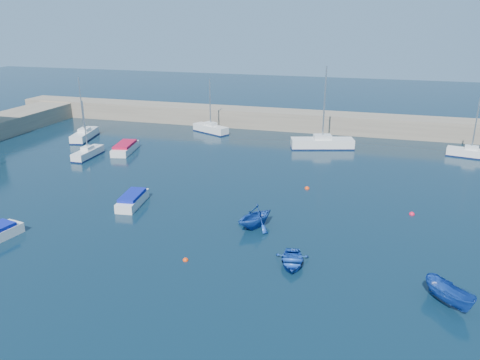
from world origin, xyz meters
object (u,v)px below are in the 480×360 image
(dinghy_center, at_px, (292,261))
(sailboat_7, at_px, (471,153))
(dinghy_right, at_px, (449,295))
(sailboat_5, at_px, (211,129))
(dinghy_left, at_px, (255,216))
(motorboat_2, at_px, (125,148))
(sailboat_3, at_px, (88,153))
(sailboat_4, at_px, (85,135))
(motorboat_1, at_px, (133,200))
(sailboat_6, at_px, (322,143))

(dinghy_center, bearing_deg, sailboat_7, 53.91)
(sailboat_7, relative_size, dinghy_right, 2.04)
(sailboat_5, height_order, dinghy_right, sailboat_5)
(dinghy_center, distance_m, dinghy_left, 6.47)
(motorboat_2, bearing_deg, sailboat_3, -143.83)
(dinghy_center, relative_size, dinghy_left, 0.90)
(sailboat_4, height_order, motorboat_1, sailboat_4)
(motorboat_1, bearing_deg, sailboat_5, 87.81)
(sailboat_3, distance_m, sailboat_7, 45.62)
(dinghy_left, bearing_deg, sailboat_5, 145.70)
(motorboat_2, xyz_separation_m, dinghy_left, (20.92, -16.71, 0.42))
(sailboat_6, height_order, motorboat_1, sailboat_6)
(sailboat_4, bearing_deg, motorboat_2, -38.96)
(dinghy_center, relative_size, dinghy_right, 0.93)
(sailboat_5, distance_m, sailboat_6, 16.86)
(sailboat_6, distance_m, motorboat_2, 24.73)
(sailboat_3, relative_size, dinghy_right, 1.94)
(sailboat_7, distance_m, dinghy_left, 32.75)
(sailboat_7, bearing_deg, dinghy_center, 164.99)
(motorboat_1, distance_m, dinghy_left, 11.75)
(dinghy_left, height_order, dinghy_right, dinghy_left)
(sailboat_6, relative_size, motorboat_2, 1.78)
(sailboat_5, relative_size, sailboat_6, 0.75)
(motorboat_1, distance_m, motorboat_2, 17.84)
(sailboat_3, distance_m, sailboat_4, 9.33)
(motorboat_2, xyz_separation_m, dinghy_center, (24.83, -21.83, -0.20))
(sailboat_7, bearing_deg, sailboat_3, 118.15)
(dinghy_left, bearing_deg, motorboat_1, -157.43)
(dinghy_center, xyz_separation_m, dinghy_left, (-3.91, 5.12, 0.62))
(sailboat_3, relative_size, motorboat_2, 1.17)
(sailboat_7, height_order, motorboat_2, sailboat_7)
(sailboat_5, distance_m, sailboat_7, 34.06)
(dinghy_left, bearing_deg, motorboat_2, 171.18)
(sailboat_5, bearing_deg, sailboat_4, 144.52)
(sailboat_7, bearing_deg, sailboat_6, 104.65)
(sailboat_3, xyz_separation_m, sailboat_5, (9.89, 15.75, 0.08))
(sailboat_3, xyz_separation_m, sailboat_6, (26.31, 11.89, 0.15))
(sailboat_6, relative_size, sailboat_7, 1.44)
(sailboat_7, height_order, dinghy_right, sailboat_7)
(sailboat_4, height_order, dinghy_right, sailboat_4)
(dinghy_center, xyz_separation_m, dinghy_right, (9.60, -1.98, 0.34))
(motorboat_1, relative_size, dinghy_left, 1.27)
(sailboat_4, xyz_separation_m, dinghy_right, (42.98, -28.05, 0.08))
(sailboat_4, relative_size, motorboat_2, 1.45)
(sailboat_4, bearing_deg, sailboat_3, -66.92)
(dinghy_left, xyz_separation_m, dinghy_right, (13.51, -7.10, -0.28))
(sailboat_3, relative_size, sailboat_5, 0.88)
(sailboat_3, bearing_deg, dinghy_center, -35.03)
(sailboat_3, bearing_deg, sailboat_7, 14.66)
(sailboat_6, distance_m, dinghy_center, 30.43)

